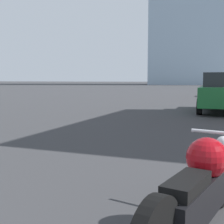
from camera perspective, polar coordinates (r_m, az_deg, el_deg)
motorcycle at (r=2.86m, az=15.72°, el=-13.33°), size 0.74×2.29×0.83m
parked_car_green at (r=13.81m, az=19.40°, el=3.42°), size 1.95×4.56×1.63m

